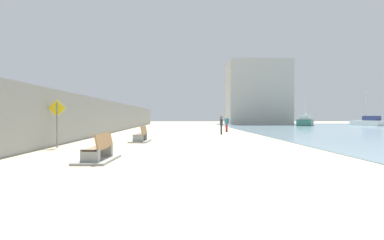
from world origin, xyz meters
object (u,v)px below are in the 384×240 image
(bench_far, at_px, (141,138))
(person_standing, at_px, (227,123))
(boat_far_right, at_px, (305,121))
(boat_nearest, at_px, (368,122))
(pedestrian_sign, at_px, (57,118))
(bench_near, at_px, (99,154))
(person_walking, at_px, (221,124))

(bench_far, distance_m, person_standing, 12.99)
(boat_far_right, bearing_deg, boat_nearest, 1.86)
(bench_far, relative_size, pedestrian_sign, 0.89)
(bench_near, bearing_deg, boat_nearest, 46.54)
(person_walking, xyz_separation_m, boat_far_right, (16.81, 21.11, -0.17))
(person_walking, relative_size, person_standing, 1.00)
(boat_nearest, xyz_separation_m, boat_far_right, (-10.82, -0.35, 0.10))
(bench_near, bearing_deg, person_standing, 67.91)
(person_standing, bearing_deg, boat_nearest, 33.43)
(person_walking, distance_m, boat_nearest, 34.99)
(bench_near, height_order, person_standing, person_standing)
(person_walking, height_order, pedestrian_sign, pedestrian_sign)
(bench_near, xyz_separation_m, boat_far_right, (23.16, 35.50, 0.52))
(bench_near, xyz_separation_m, boat_nearest, (33.98, 35.85, 0.43))
(boat_far_right, bearing_deg, person_standing, -132.48)
(boat_nearest, height_order, pedestrian_sign, boat_nearest)
(boat_nearest, relative_size, pedestrian_sign, 2.58)
(person_standing, distance_m, boat_nearest, 31.80)
(person_standing, relative_size, boat_far_right, 0.27)
(boat_far_right, height_order, pedestrian_sign, boat_far_right)
(bench_near, relative_size, boat_nearest, 0.35)
(person_standing, relative_size, pedestrian_sign, 0.67)
(person_walking, xyz_separation_m, boat_nearest, (27.63, 21.46, -0.27))
(person_standing, bearing_deg, bench_near, -112.09)
(person_walking, height_order, boat_nearest, boat_nearest)
(bench_far, xyz_separation_m, pedestrian_sign, (-3.69, -3.17, 1.26))
(person_standing, bearing_deg, pedestrian_sign, -127.45)
(person_walking, distance_m, person_standing, 4.10)
(person_walking, relative_size, boat_far_right, 0.27)
(bench_far, bearing_deg, pedestrian_sign, -139.33)
(bench_far, bearing_deg, person_standing, 56.97)
(bench_near, distance_m, bench_far, 7.47)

